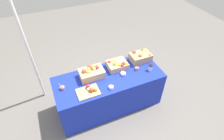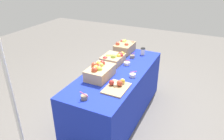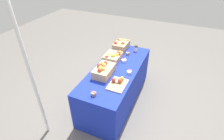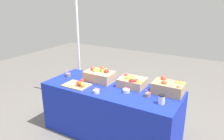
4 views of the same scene
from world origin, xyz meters
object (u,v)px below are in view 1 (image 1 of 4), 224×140
at_px(sample_bowl_extra, 62,88).
at_px(tent_pole, 28,50).
at_px(cutting_board_front, 90,91).
at_px(apple_crate_left, 141,57).
at_px(sample_bowl_far, 111,87).
at_px(apple_crate_middle, 117,65).
at_px(coffee_cup, 150,68).
at_px(sample_bowl_mid, 123,74).
at_px(apple_crate_right, 91,73).
at_px(sample_bowl_near, 137,69).

xyz_separation_m(sample_bowl_extra, tent_pole, (-0.35, 0.71, 0.38)).
bearing_deg(cutting_board_front, apple_crate_left, 18.65).
bearing_deg(sample_bowl_far, sample_bowl_extra, 158.13).
distance_m(apple_crate_left, cutting_board_front, 1.21).
xyz_separation_m(apple_crate_middle, cutting_board_front, (-0.65, -0.36, -0.04)).
bearing_deg(coffee_cup, sample_bowl_mid, 170.67).
bearing_deg(apple_crate_left, apple_crate_right, -176.18).
bearing_deg(apple_crate_right, sample_bowl_near, -10.46).
xyz_separation_m(apple_crate_left, sample_bowl_far, (-0.80, -0.45, -0.06)).
bearing_deg(apple_crate_right, tent_pole, 144.80).
xyz_separation_m(sample_bowl_mid, tent_pole, (-1.40, 0.79, 0.39)).
bearing_deg(cutting_board_front, apple_crate_right, 66.09).
bearing_deg(sample_bowl_mid, cutting_board_front, -167.49).
bearing_deg(sample_bowl_near, sample_bowl_extra, 177.63).
height_order(apple_crate_left, tent_pole, tent_pole).
xyz_separation_m(apple_crate_right, coffee_cup, (1.02, -0.25, -0.03)).
distance_m(apple_crate_right, tent_pole, 1.12).
distance_m(sample_bowl_mid, coffee_cup, 0.50).
xyz_separation_m(sample_bowl_near, coffee_cup, (0.21, -0.10, 0.03)).
bearing_deg(apple_crate_middle, coffee_cup, -29.76).
xyz_separation_m(apple_crate_right, sample_bowl_mid, (0.52, -0.17, -0.07)).
bearing_deg(apple_crate_left, sample_bowl_extra, -173.99).
height_order(cutting_board_front, tent_pole, tent_pole).
height_order(sample_bowl_mid, sample_bowl_far, same).
relative_size(apple_crate_left, sample_bowl_far, 3.87).
bearing_deg(apple_crate_middle, apple_crate_right, -175.60).
height_order(apple_crate_left, sample_bowl_far, apple_crate_left).
height_order(apple_crate_right, sample_bowl_far, apple_crate_right).
height_order(apple_crate_right, cutting_board_front, apple_crate_right).
relative_size(apple_crate_left, coffee_cup, 3.38).
relative_size(apple_crate_middle, tent_pole, 0.15).
height_order(apple_crate_right, coffee_cup, apple_crate_right).
relative_size(apple_crate_right, sample_bowl_far, 4.23).
bearing_deg(sample_bowl_far, sample_bowl_near, 21.39).
height_order(apple_crate_left, cutting_board_front, apple_crate_left).
bearing_deg(sample_bowl_extra, sample_bowl_mid, -4.25).
relative_size(apple_crate_right, coffee_cup, 3.70).
xyz_separation_m(apple_crate_left, apple_crate_right, (-1.00, -0.07, 0.01)).
relative_size(sample_bowl_mid, sample_bowl_extra, 0.87).
bearing_deg(apple_crate_left, sample_bowl_near, -131.90).
height_order(apple_crate_right, tent_pole, tent_pole).
relative_size(coffee_cup, tent_pole, 0.05).
distance_m(sample_bowl_extra, coffee_cup, 1.55).
bearing_deg(tent_pole, apple_crate_right, -35.20).
height_order(apple_crate_middle, apple_crate_right, apple_crate_right).
bearing_deg(coffee_cup, apple_crate_middle, 150.24).
height_order(apple_crate_right, sample_bowl_extra, apple_crate_right).
distance_m(apple_crate_right, sample_bowl_mid, 0.55).
height_order(sample_bowl_mid, sample_bowl_extra, sample_bowl_extra).
relative_size(cutting_board_front, tent_pole, 0.15).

